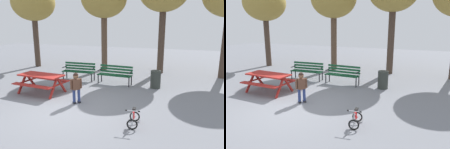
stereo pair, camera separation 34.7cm
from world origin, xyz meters
TOP-DOWN VIEW (x-y plane):
  - ground at (0.00, 0.00)m, footprint 36.00×36.00m
  - picnic_table at (-1.83, 1.31)m, footprint 1.90×1.48m
  - park_bench_far_left at (-1.38, 3.66)m, footprint 1.62×0.53m
  - park_bench_left at (0.53, 3.55)m, footprint 1.62×0.55m
  - child_standing at (0.03, 0.75)m, footprint 0.32×0.32m
  - kids_bicycle at (2.34, -0.26)m, footprint 0.41×0.59m
  - trash_bin at (2.38, 3.53)m, footprint 0.44×0.44m
  - tree_far_left at (-5.50, 5.86)m, footprint 2.60×2.60m

SIDE VIEW (x-z plane):
  - ground at x=0.00m, z-range 0.00..0.00m
  - kids_bicycle at x=2.34m, z-range -0.07..0.47m
  - trash_bin at x=2.38m, z-range 0.00..0.76m
  - park_bench_far_left at x=-1.38m, z-range 0.08..0.94m
  - park_bench_left at x=0.53m, z-range 0.08..0.94m
  - picnic_table at x=-1.83m, z-range 0.20..0.99m
  - child_standing at x=0.03m, z-range 0.10..1.20m
  - tree_far_left at x=-5.50m, z-range 1.37..6.42m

